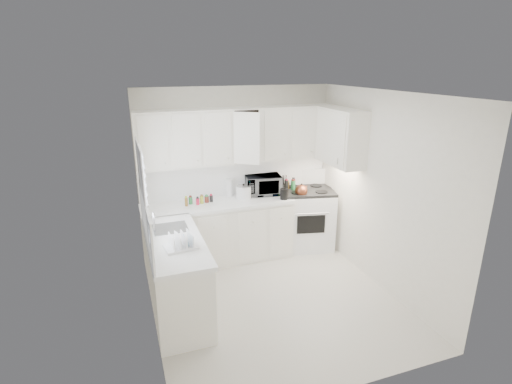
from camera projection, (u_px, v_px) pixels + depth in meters
name	position (u px, v px, depth m)	size (l,w,h in m)	color
floor	(274.00, 299.00, 5.10)	(3.20, 3.20, 0.00)	silver
ceiling	(277.00, 93.00, 4.29)	(3.20, 3.20, 0.00)	white
wall_back	(237.00, 172.00, 6.13)	(3.00, 3.00, 0.00)	white
wall_front	(349.00, 268.00, 3.26)	(3.00, 3.00, 0.00)	white
wall_left	(146.00, 221.00, 4.22)	(3.20, 3.20, 0.00)	white
wall_right	(381.00, 192.00, 5.17)	(3.20, 3.20, 0.00)	white
window_blinds	(143.00, 189.00, 4.46)	(0.06, 0.96, 1.06)	white
lower_cabinets_back	(219.00, 233.00, 6.00)	(2.22, 0.60, 0.90)	white
lower_cabinets_left	(176.00, 277.00, 4.76)	(0.60, 1.60, 0.90)	white
countertop_back	(218.00, 204.00, 5.85)	(2.24, 0.64, 0.05)	white
countertop_left	(175.00, 241.00, 4.62)	(0.64, 1.62, 0.05)	white
backsplash_back	(237.00, 177.00, 6.14)	(2.98, 0.02, 0.55)	white
backsplash_left	(146.00, 221.00, 4.43)	(0.02, 1.60, 0.55)	white
upper_cabinets_back	(240.00, 162.00, 5.92)	(3.00, 0.33, 0.80)	white
upper_cabinets_right	(339.00, 164.00, 5.79)	(0.33, 0.90, 0.80)	white
sink	(170.00, 219.00, 4.88)	(0.42, 0.38, 0.30)	gray
stove	(306.00, 210.00, 6.41)	(0.82, 0.67, 1.27)	white
tea_kettle	(301.00, 190.00, 6.08)	(0.24, 0.20, 0.22)	#A1402B
frying_pan	(312.00, 187.00, 6.51)	(0.24, 0.40, 0.04)	black
microwave	(263.00, 183.00, 6.15)	(0.55, 0.30, 0.37)	gray
rice_cooker	(244.00, 191.00, 5.99)	(0.23, 0.23, 0.23)	white
paper_towel	(229.00, 188.00, 6.08)	(0.12, 0.12, 0.27)	white
utensil_crock	(284.00, 187.00, 5.91)	(0.13, 0.13, 0.39)	black
dish_rack	(180.00, 240.00, 4.37)	(0.35, 0.26, 0.19)	white
spice_left_0	(185.00, 199.00, 5.79)	(0.06, 0.06, 0.13)	brown
spice_left_1	(191.00, 200.00, 5.73)	(0.06, 0.06, 0.13)	#2B8241
spice_left_2	(195.00, 198.00, 5.84)	(0.06, 0.06, 0.13)	red
spice_left_3	(202.00, 199.00, 5.78)	(0.06, 0.06, 0.13)	#ACC22D
spice_left_4	(205.00, 197.00, 5.88)	(0.06, 0.06, 0.13)	maroon
spice_left_5	(212.00, 198.00, 5.83)	(0.06, 0.06, 0.13)	black
sauce_right_0	(274.00, 186.00, 6.27)	(0.06, 0.06, 0.19)	red
sauce_right_1	(279.00, 187.00, 6.23)	(0.06, 0.06, 0.19)	#ACC22D
sauce_right_2	(281.00, 186.00, 6.30)	(0.06, 0.06, 0.19)	maroon
sauce_right_3	(285.00, 186.00, 6.27)	(0.06, 0.06, 0.19)	black
sauce_right_4	(287.00, 185.00, 6.34)	(0.06, 0.06, 0.19)	brown
sauce_right_5	(292.00, 186.00, 6.30)	(0.06, 0.06, 0.19)	#2B8241
sauce_right_6	(293.00, 184.00, 6.37)	(0.06, 0.06, 0.19)	red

